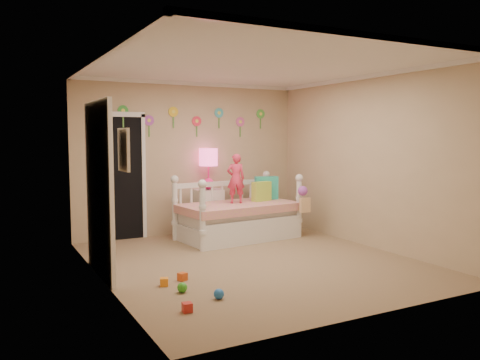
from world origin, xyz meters
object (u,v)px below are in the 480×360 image
nightstand (209,211)px  table_lamp (208,162)px  daybed (238,207)px  child (236,179)px

nightstand → table_lamp: 0.85m
daybed → table_lamp: bearing=104.3°
daybed → child: size_ratio=2.40×
daybed → child: 0.47m
table_lamp → nightstand: bearing=0.0°
daybed → nightstand: 0.70m
child → nightstand: (-0.20, 0.63, -0.61)m
nightstand → child: bearing=-70.0°
daybed → table_lamp: size_ratio=2.75×
nightstand → table_lamp: bearing=0.0°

